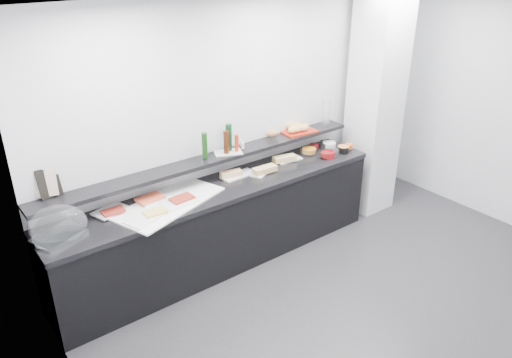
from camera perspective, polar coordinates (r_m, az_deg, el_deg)
ground at (r=4.87m, az=15.29°, el=-15.23°), size 5.00×5.00×0.00m
back_wall at (r=5.42m, az=0.24°, el=6.57°), size 5.00×0.02×2.70m
ceiling at (r=3.78m, az=20.17°, el=17.87°), size 5.00×5.00×0.00m
column at (r=6.19m, az=13.45°, el=8.29°), size 0.50×0.50×2.70m
buffet_cabinet at (r=5.22m, az=-3.87°, el=-5.49°), size 3.60×0.60×0.85m
counter_top at (r=5.01m, az=-4.02°, el=-1.07°), size 3.62×0.62×0.05m
wall_shelf at (r=5.03m, az=-5.21°, el=2.24°), size 3.60×0.25×0.04m
cloche_base at (r=4.43m, az=-21.62°, el=-6.10°), size 0.47×0.39×0.04m
cloche_dome at (r=4.38m, az=-21.68°, el=-4.88°), size 0.53×0.42×0.34m
linen_runner at (r=4.72m, az=-9.90°, el=-2.71°), size 1.16×0.81×0.01m
platter_meat_a at (r=4.67m, az=-16.32°, el=-3.49°), size 0.34×0.28×0.01m
food_meat_a at (r=4.62m, az=-16.03°, el=-3.56°), size 0.19×0.13×0.02m
platter_salmon at (r=4.80m, az=-11.72°, el=-2.13°), size 0.31×0.23×0.01m
food_salmon at (r=4.76m, az=-12.04°, el=-2.16°), size 0.26×0.18×0.02m
platter_cheese at (r=4.47m, az=-12.68°, el=-4.45°), size 0.37×0.30×0.01m
food_cheese at (r=4.52m, az=-11.45°, el=-3.73°), size 0.20×0.13×0.02m
platter_meat_b at (r=4.69m, az=-8.78°, el=-2.56°), size 0.35×0.25×0.01m
food_meat_b at (r=4.71m, az=-8.47°, el=-2.20°), size 0.23×0.15×0.02m
sandwich_plate_left at (r=5.20m, az=-2.06°, el=0.44°), size 0.38×0.18×0.01m
sandwich_food_left at (r=5.15m, az=-2.89°, el=0.61°), size 0.24×0.14×0.06m
tongs_left at (r=5.17m, az=-2.24°, el=0.44°), size 0.15×0.08×0.01m
sandwich_plate_mid at (r=5.28m, az=0.72°, el=0.84°), size 0.34×0.25×0.01m
sandwich_food_mid at (r=5.23m, az=1.00°, el=1.08°), size 0.27×0.11×0.06m
tongs_mid at (r=5.24m, az=1.31°, el=0.78°), size 0.14×0.09×0.01m
sandwich_plate_right at (r=5.58m, az=3.75°, el=2.22°), size 0.31×0.15×0.01m
sandwich_food_right at (r=5.51m, az=3.28°, el=2.35°), size 0.28×0.16×0.06m
tongs_right at (r=5.54m, az=3.86°, el=2.17°), size 0.16×0.03×0.01m
bowl_glass_fruit at (r=5.76m, az=5.98°, el=3.19°), size 0.20×0.20×0.07m
fill_glass_fruit at (r=5.75m, az=6.07°, el=3.26°), size 0.17×0.17×0.05m
bowl_black_jam at (r=5.96m, az=7.94°, el=3.84°), size 0.15×0.15×0.07m
fill_black_jam at (r=5.88m, az=6.63°, el=3.76°), size 0.14×0.14×0.05m
bowl_glass_cream at (r=5.98m, az=8.18°, el=3.90°), size 0.26×0.26×0.07m
fill_glass_cream at (r=5.96m, az=8.35°, el=3.94°), size 0.16×0.16×0.05m
bowl_red_jam at (r=5.69m, az=8.26°, el=2.77°), size 0.17×0.17×0.07m
fill_red_jam at (r=5.66m, az=7.91°, el=2.77°), size 0.12×0.12×0.05m
bowl_glass_salmon at (r=5.77m, az=8.74°, el=3.03°), size 0.19×0.19×0.07m
fill_glass_salmon at (r=5.87m, az=9.94°, el=3.49°), size 0.16×0.16×0.05m
bowl_black_fruit at (r=5.86m, az=9.93°, el=3.32°), size 0.16×0.16×0.07m
fill_black_fruit at (r=5.94m, az=10.55°, el=3.72°), size 0.11×0.11×0.05m
framed_print at (r=4.53m, az=-22.61°, el=-0.38°), size 0.20×0.09×0.26m
print_art at (r=4.52m, az=-22.90°, el=-0.50°), size 0.19×0.10×0.22m
condiment_tray at (r=5.12m, az=-3.20°, el=3.05°), size 0.33×0.27×0.01m
bottle_green_a at (r=4.95m, az=-5.89°, el=3.84°), size 0.06×0.06×0.26m
bottle_brown at (r=5.04m, az=-3.43°, el=4.23°), size 0.06×0.06×0.24m
bottle_green_b at (r=5.12m, az=-3.13°, el=4.79°), size 0.09×0.09×0.28m
bottle_hot at (r=5.10m, az=-2.23°, el=4.13°), size 0.04×0.04×0.18m
shaker_salt at (r=5.18m, az=-1.52°, el=3.84°), size 0.04×0.04×0.07m
shaker_pepper at (r=5.25m, az=-1.68°, el=4.15°), size 0.04×0.04×0.07m
bread_tray at (r=5.72m, az=4.80°, el=5.47°), size 0.41×0.31×0.02m
bread_roll_nw at (r=5.50m, az=1.89°, el=5.28°), size 0.16×0.13×0.08m
bread_roll_n at (r=5.75m, az=3.96°, el=6.14°), size 0.15×0.11×0.08m
bread_roll_ne at (r=5.75m, az=4.62°, el=6.13°), size 0.16×0.11×0.08m
bread_roll_s at (r=5.69m, az=5.52°, el=5.88°), size 0.16×0.12×0.08m
bread_roll_se at (r=5.65m, az=4.77°, el=5.77°), size 0.18×0.14×0.08m
bread_roll_midw at (r=5.62m, az=4.24°, el=5.68°), size 0.18×0.14×0.08m
bread_roll_mide at (r=5.67m, az=5.09°, el=5.85°), size 0.17×0.13×0.08m
carafe at (r=5.92m, az=7.99°, el=7.44°), size 0.12×0.12×0.30m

